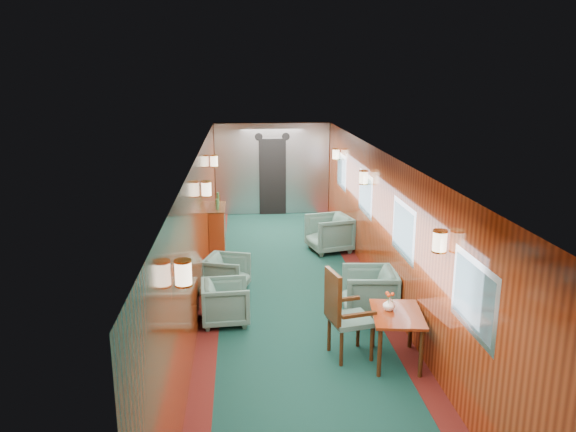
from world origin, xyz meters
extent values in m
plane|color=#0D3027|center=(0.00, 0.00, 0.00)|extent=(12.00, 12.00, 0.00)
cube|color=silver|center=(0.00, 0.00, 2.35)|extent=(3.00, 12.00, 0.10)
cube|color=silver|center=(0.00, 0.00, 2.36)|extent=(1.20, 12.00, 0.06)
cube|color=maroon|center=(0.00, 6.00, 1.20)|extent=(3.00, 0.10, 2.40)
cube|color=maroon|center=(-1.50, 0.00, 1.20)|extent=(0.10, 12.00, 2.40)
cube|color=maroon|center=(1.50, 0.00, 1.20)|extent=(0.10, 12.00, 2.40)
cube|color=#3E0F0C|center=(-1.35, 0.00, 0.00)|extent=(0.30, 12.00, 0.01)
cube|color=#3E0F0C|center=(1.35, 0.00, 0.00)|extent=(0.30, 12.00, 0.01)
cube|color=#B2B5BA|center=(0.00, 5.92, 1.20)|extent=(2.98, 0.12, 2.38)
cube|color=black|center=(0.00, 5.84, 1.00)|extent=(0.70, 0.06, 2.00)
cylinder|color=black|center=(-0.35, 5.85, 2.05)|extent=(0.20, 0.04, 0.20)
cylinder|color=black|center=(0.35, 5.85, 2.05)|extent=(0.20, 0.04, 0.20)
cube|color=silver|center=(1.49, -3.50, 1.45)|extent=(0.02, 1.10, 0.80)
cube|color=slate|center=(1.48, -3.50, 1.45)|extent=(0.01, 0.96, 0.66)
cube|color=silver|center=(1.49, -1.00, 1.45)|extent=(0.02, 1.10, 0.80)
cube|color=slate|center=(1.48, -1.00, 1.45)|extent=(0.01, 0.96, 0.66)
cube|color=silver|center=(1.49, 1.50, 1.45)|extent=(0.02, 1.10, 0.80)
cube|color=slate|center=(1.48, 1.50, 1.45)|extent=(0.01, 0.96, 0.66)
cube|color=silver|center=(1.49, 4.00, 1.45)|extent=(0.02, 1.10, 0.80)
cube|color=slate|center=(1.48, 4.00, 1.45)|extent=(0.01, 0.96, 0.66)
cylinder|color=beige|center=(-1.40, -3.50, 1.80)|extent=(0.16, 0.16, 0.24)
cylinder|color=gold|center=(-1.40, -3.50, 1.68)|extent=(0.17, 0.17, 0.02)
cylinder|color=beige|center=(1.40, -2.70, 1.80)|extent=(0.16, 0.16, 0.24)
cylinder|color=gold|center=(1.40, -2.70, 1.68)|extent=(0.17, 0.17, 0.02)
cylinder|color=beige|center=(-1.40, 0.50, 1.80)|extent=(0.16, 0.16, 0.24)
cylinder|color=gold|center=(-1.40, 0.50, 1.68)|extent=(0.17, 0.17, 0.02)
cylinder|color=beige|center=(1.40, 1.30, 1.80)|extent=(0.16, 0.16, 0.24)
cylinder|color=gold|center=(1.40, 1.30, 1.68)|extent=(0.17, 0.17, 0.02)
cylinder|color=beige|center=(-1.40, 3.50, 1.80)|extent=(0.16, 0.16, 0.24)
cylinder|color=gold|center=(-1.40, 3.50, 1.68)|extent=(0.17, 0.17, 0.02)
cylinder|color=beige|center=(1.40, 4.30, 1.80)|extent=(0.16, 0.16, 0.24)
cylinder|color=gold|center=(1.40, 4.30, 1.68)|extent=(0.17, 0.17, 0.02)
cube|color=maroon|center=(1.12, -2.13, 0.66)|extent=(0.75, 0.98, 0.04)
cylinder|color=#3B200D|center=(0.82, -2.49, 0.32)|extent=(0.05, 0.05, 0.64)
cylinder|color=#3B200D|center=(1.32, -2.55, 0.32)|extent=(0.05, 0.05, 0.64)
cylinder|color=#3B200D|center=(0.92, -1.72, 0.32)|extent=(0.05, 0.05, 0.64)
cylinder|color=#3B200D|center=(1.42, -1.78, 0.32)|extent=(0.05, 0.05, 0.64)
cube|color=#1B3F3A|center=(0.56, -1.93, 0.51)|extent=(0.61, 0.61, 0.07)
cube|color=#3B200D|center=(0.31, -1.99, 0.87)|extent=(0.16, 0.47, 0.67)
cube|color=#1B3F3A|center=(0.34, -1.98, 0.81)|extent=(0.10, 0.35, 0.40)
cube|color=#3B200D|center=(0.62, -2.19, 0.69)|extent=(0.47, 0.16, 0.04)
cube|color=#3B200D|center=(0.51, -1.68, 0.69)|extent=(0.47, 0.16, 0.04)
cylinder|color=#3B200D|center=(0.40, -2.19, 0.24)|extent=(0.05, 0.05, 0.48)
cylinder|color=#3B200D|center=(0.82, -2.10, 0.24)|extent=(0.05, 0.05, 0.48)
cylinder|color=#3B200D|center=(0.31, -1.77, 0.24)|extent=(0.05, 0.05, 0.48)
cylinder|color=#3B200D|center=(0.72, -1.68, 0.24)|extent=(0.05, 0.05, 0.48)
cube|color=maroon|center=(-1.34, 2.82, 0.47)|extent=(0.31, 1.04, 0.94)
cube|color=#3B200D|center=(-1.33, 2.82, 0.94)|extent=(0.33, 1.06, 0.02)
cylinder|color=#2A542C|center=(-1.32, 2.56, 1.06)|extent=(0.07, 0.07, 0.22)
cylinder|color=#2A542C|center=(-1.32, 2.92, 1.09)|extent=(0.06, 0.06, 0.28)
cylinder|color=gold|center=(-1.32, 3.13, 1.04)|extent=(0.08, 0.08, 0.18)
imported|color=white|center=(1.04, -2.04, 0.76)|extent=(0.21, 0.21, 0.16)
imported|color=#1B3F3A|center=(-1.10, -0.76, 0.32)|extent=(0.75, 0.73, 0.64)
imported|color=#1B3F3A|center=(-1.10, 0.48, 0.32)|extent=(0.87, 0.85, 0.63)
imported|color=#1B3F3A|center=(1.11, -0.67, 0.37)|extent=(0.88, 0.86, 0.74)
imported|color=#1B3F3A|center=(0.99, 2.57, 0.38)|extent=(1.01, 1.00, 0.76)
camera|label=1|loc=(-0.84, -8.61, 3.66)|focal=35.00mm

